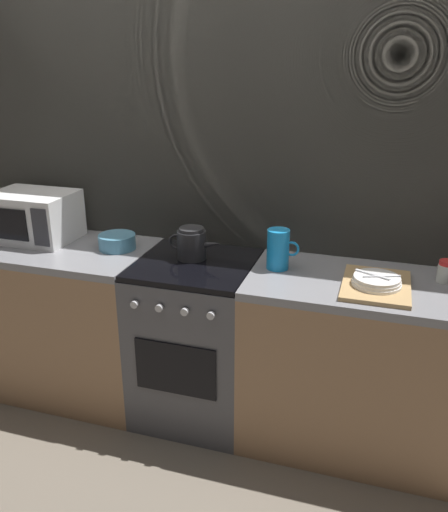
{
  "coord_description": "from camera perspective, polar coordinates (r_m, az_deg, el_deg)",
  "views": [
    {
      "loc": [
        0.89,
        -2.35,
        1.89
      ],
      "look_at": [
        0.15,
        0.0,
        0.95
      ],
      "focal_mm": 37.08,
      "sensor_mm": 36.0,
      "label": 1
    }
  ],
  "objects": [
    {
      "name": "microwave",
      "position": [
        3.18,
        -19.88,
        4.07
      ],
      "size": [
        0.46,
        0.35,
        0.27
      ],
      "color": "white",
      "rests_on": "counter_left"
    },
    {
      "name": "dish_pile",
      "position": [
        2.48,
        16.11,
        -2.85
      ],
      "size": [
        0.3,
        0.4,
        0.07
      ],
      "color": "tan",
      "rests_on": "counter_right"
    },
    {
      "name": "ground_plane",
      "position": [
        3.14,
        -2.81,
        -16.09
      ],
      "size": [
        8.0,
        8.0,
        0.0
      ],
      "primitive_type": "plane",
      "color": "#6B6054"
    },
    {
      "name": "counter_left",
      "position": [
        3.28,
        -17.97,
        -6.2
      ],
      "size": [
        1.2,
        0.6,
        0.9
      ],
      "color": "#997251",
      "rests_on": "ground_plane"
    },
    {
      "name": "pitcher",
      "position": [
        2.59,
        5.89,
        0.73
      ],
      "size": [
        0.16,
        0.11,
        0.2
      ],
      "color": "#198CD8",
      "rests_on": "counter_right"
    },
    {
      "name": "mixing_bowl",
      "position": [
        2.92,
        -11.46,
        1.53
      ],
      "size": [
        0.2,
        0.2,
        0.08
      ],
      "primitive_type": "cylinder",
      "color": "teal",
      "rests_on": "counter_left"
    },
    {
      "name": "counter_right",
      "position": [
        2.75,
        15.28,
        -11.44
      ],
      "size": [
        1.2,
        0.6,
        0.9
      ],
      "color": "#997251",
      "rests_on": "ground_plane"
    },
    {
      "name": "spice_jar",
      "position": [
        2.65,
        22.81,
        -1.56
      ],
      "size": [
        0.08,
        0.08,
        0.1
      ],
      "color": "silver",
      "rests_on": "counter_right"
    },
    {
      "name": "stove_unit",
      "position": [
        2.89,
        -2.97,
        -8.97
      ],
      "size": [
        0.6,
        0.63,
        0.9
      ],
      "color": "#4C4C51",
      "rests_on": "ground_plane"
    },
    {
      "name": "kettle",
      "position": [
        2.72,
        -3.49,
        1.35
      ],
      "size": [
        0.28,
        0.15,
        0.17
      ],
      "color": "#262628",
      "rests_on": "stove_unit"
    },
    {
      "name": "back_wall",
      "position": [
        2.9,
        -1.03,
        7.14
      ],
      "size": [
        3.6,
        0.05,
        2.4
      ],
      "color": "#B2AD9E",
      "rests_on": "ground_plane"
    }
  ]
}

